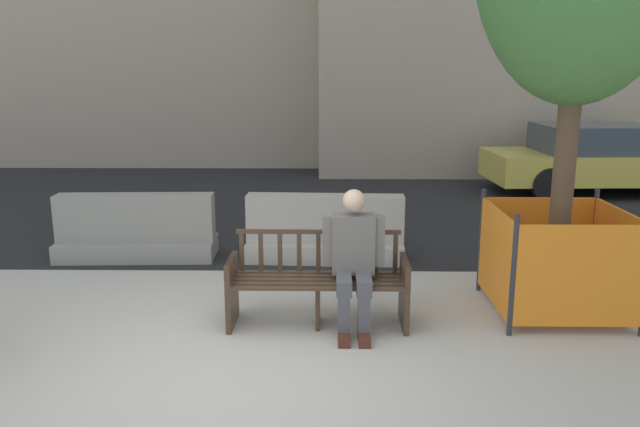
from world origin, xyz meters
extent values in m
plane|color=#B7B2A8|center=(0.00, 0.00, 0.00)|extent=(200.00, 200.00, 0.00)
cube|color=black|center=(0.00, 8.70, 0.00)|extent=(120.00, 12.00, 0.01)
cube|color=#473323|center=(-0.05, 1.07, 0.33)|extent=(0.05, 0.51, 0.66)
cube|color=#473323|center=(1.59, 1.06, 0.33)|extent=(0.05, 0.51, 0.66)
cube|color=#473323|center=(0.77, 1.07, 0.22)|extent=(0.04, 0.32, 0.45)
cube|color=#473323|center=(0.77, 0.84, 0.45)|extent=(1.60, 0.08, 0.02)
cube|color=#473323|center=(0.77, 0.95, 0.45)|extent=(1.60, 0.08, 0.02)
cube|color=#473323|center=(0.77, 1.07, 0.45)|extent=(1.60, 0.08, 0.02)
cube|color=#473323|center=(0.77, 1.18, 0.45)|extent=(1.60, 0.08, 0.02)
cube|color=#473323|center=(0.78, 1.30, 0.45)|extent=(1.60, 0.08, 0.02)
cube|color=#473323|center=(0.78, 1.31, 0.86)|extent=(1.60, 0.05, 0.04)
cube|color=#473323|center=(0.03, 1.31, 0.65)|extent=(0.04, 0.03, 0.38)
cube|color=#473323|center=(0.21, 1.31, 0.65)|extent=(0.04, 0.03, 0.38)
cube|color=#473323|center=(0.40, 1.31, 0.65)|extent=(0.04, 0.03, 0.38)
cube|color=#473323|center=(0.59, 1.31, 0.65)|extent=(0.04, 0.03, 0.38)
cube|color=#473323|center=(0.78, 1.31, 0.65)|extent=(0.04, 0.03, 0.38)
cube|color=#473323|center=(0.96, 1.30, 0.65)|extent=(0.04, 0.03, 0.38)
cube|color=#473323|center=(1.15, 1.30, 0.65)|extent=(0.04, 0.03, 0.38)
cube|color=#473323|center=(1.34, 1.30, 0.65)|extent=(0.04, 0.03, 0.38)
cube|color=#473323|center=(1.53, 1.30, 0.65)|extent=(0.04, 0.03, 0.38)
cube|color=#473323|center=(-0.05, 1.05, 0.65)|extent=(0.05, 0.46, 0.03)
cube|color=#473323|center=(1.59, 1.04, 0.65)|extent=(0.05, 0.46, 0.03)
cube|color=#66605B|center=(1.11, 1.13, 0.79)|extent=(0.40, 0.24, 0.56)
sphere|color=beige|center=(1.11, 1.11, 1.21)|extent=(0.21, 0.21, 0.21)
cube|color=#4C4C51|center=(1.02, 0.91, 0.48)|extent=(0.14, 0.44, 0.14)
cube|color=#4C4C51|center=(1.20, 0.91, 0.48)|extent=(0.14, 0.44, 0.14)
cube|color=#4C4C51|center=(1.02, 0.74, 0.23)|extent=(0.11, 0.11, 0.45)
cube|color=#4C4C51|center=(1.20, 0.74, 0.23)|extent=(0.11, 0.11, 0.45)
cube|color=#4C2319|center=(1.02, 0.66, 0.04)|extent=(0.11, 0.26, 0.08)
cube|color=#4C2319|center=(1.20, 0.66, 0.04)|extent=(0.11, 0.26, 0.08)
cube|color=#66605B|center=(0.86, 1.11, 0.83)|extent=(0.09, 0.12, 0.48)
cube|color=#66605B|center=(1.35, 1.10, 0.83)|extent=(0.09, 0.12, 0.48)
cube|color=#ADA89E|center=(0.83, 3.21, 0.12)|extent=(2.03, 0.77, 0.24)
cube|color=#ADA89E|center=(0.83, 3.21, 0.54)|extent=(2.01, 0.39, 0.60)
cube|color=gray|center=(-1.61, 3.22, 0.12)|extent=(2.02, 0.76, 0.24)
cube|color=gray|center=(-1.61, 3.22, 0.54)|extent=(2.01, 0.38, 0.60)
cylinder|color=brown|center=(3.15, 1.45, 1.37)|extent=(0.21, 0.21, 2.74)
cylinder|color=#2D2D33|center=(2.54, 0.85, 0.57)|extent=(0.05, 0.05, 1.14)
cylinder|color=#2D2D33|center=(2.54, 2.06, 0.57)|extent=(0.05, 0.05, 1.14)
cylinder|color=#2D2D33|center=(3.75, 2.06, 0.57)|extent=(0.05, 0.05, 1.14)
cube|color=orange|center=(3.15, 0.85, 0.57)|extent=(1.21, 0.03, 0.96)
cube|color=orange|center=(3.15, 2.06, 0.57)|extent=(1.21, 0.03, 0.96)
cube|color=orange|center=(2.54, 1.45, 0.57)|extent=(0.03, 1.21, 0.96)
cube|color=orange|center=(3.75, 1.45, 0.57)|extent=(0.03, 1.21, 0.96)
cube|color=#DBC64C|center=(6.27, 7.71, 0.54)|extent=(4.48, 1.97, 0.56)
cube|color=#38424C|center=(6.09, 7.70, 1.08)|extent=(2.23, 1.67, 0.53)
cylinder|color=black|center=(4.87, 8.50, 0.32)|extent=(0.65, 0.25, 0.64)
cylinder|color=black|center=(4.94, 6.81, 0.32)|extent=(0.65, 0.25, 0.64)
camera|label=1|loc=(0.87, -4.53, 2.39)|focal=35.00mm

